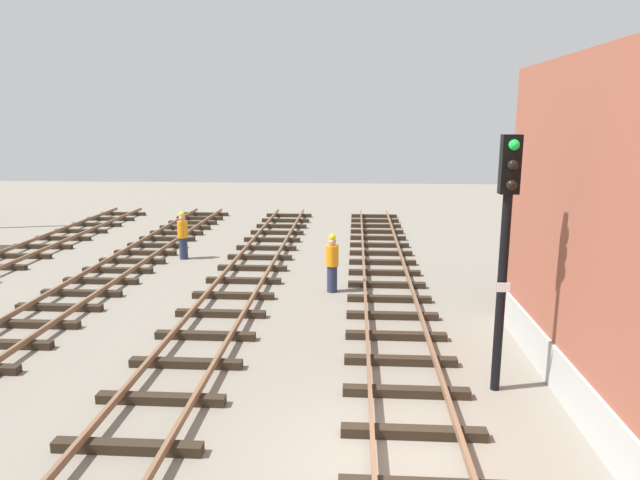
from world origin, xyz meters
name	(u,v)px	position (x,y,z in m)	size (l,w,h in m)	color
ground_plane	(378,461)	(0.00, 0.00, 0.00)	(80.00, 80.00, 0.00)	gray
track_near_building	(418,456)	(0.63, 0.00, 0.13)	(2.50, 47.38, 0.32)	#2D2319
track_centre	(127,445)	(-4.10, 0.00, 0.13)	(2.50, 47.38, 0.32)	#2D2319
signal_mast	(506,234)	(2.45, 2.62, 3.20)	(0.36, 0.40, 5.08)	black
track_worker_foreground	(183,236)	(-7.08, 13.00, 0.93)	(0.40, 0.40, 1.87)	#262D4C
track_worker_distant	(332,263)	(-1.12, 9.05, 0.93)	(0.40, 0.40, 1.87)	#262D4C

